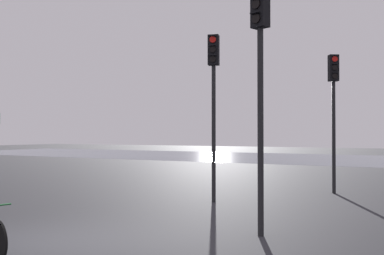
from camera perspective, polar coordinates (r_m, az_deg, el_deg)
ground_plane at (r=8.42m, az=-19.75°, el=-14.70°), size 120.00×120.00×0.00m
water_strip at (r=36.40m, az=18.01°, el=-4.01°), size 80.00×16.00×0.01m
traffic_light_far_right at (r=15.40m, az=18.36°, el=3.83°), size 0.40×0.42×4.73m
traffic_light_near_right at (r=8.72m, az=9.08°, el=8.70°), size 0.38×0.40×5.04m
traffic_light_center at (r=12.78m, az=2.90°, el=5.43°), size 0.37×0.39×4.97m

